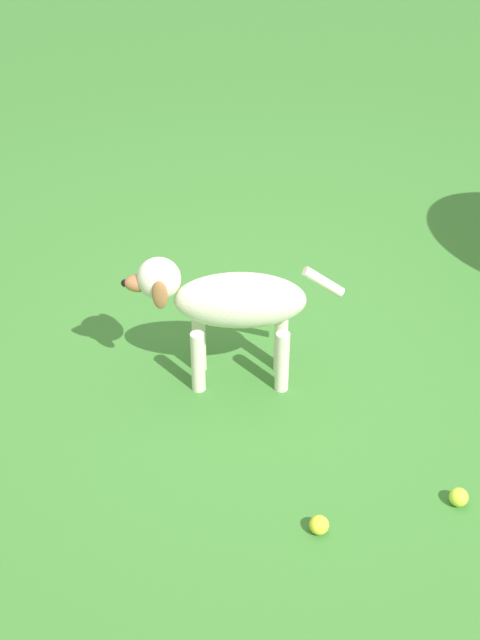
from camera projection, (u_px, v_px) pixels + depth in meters
The scene contains 5 objects.
ground at pixel (285, 354), 3.68m from camera, with size 14.00×14.00×0.00m, color #38722D.
dog at pixel (227, 302), 3.33m from camera, with size 0.24×0.84×0.57m.
tennis_ball_0 at pixel (197, 301), 3.94m from camera, with size 0.07×0.07×0.07m, color #CEE238.
tennis_ball_1 at pixel (319, 525), 2.89m from camera, with size 0.07×0.07×0.07m, color yellow.
tennis_ball_2 at pixel (459, 497), 2.99m from camera, with size 0.07×0.07×0.07m, color #C5E236.
Camera 1 is at (2.86, -0.44, 2.28)m, focal length 49.05 mm.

